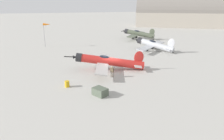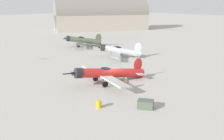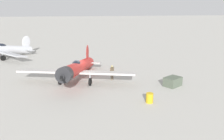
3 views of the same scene
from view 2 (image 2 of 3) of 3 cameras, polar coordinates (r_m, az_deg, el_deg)
ground_plane at (r=36.03m, az=-0.00°, el=-2.76°), size 400.00×400.00×0.00m
airplane_foreground at (r=35.38m, az=-0.75°, el=-0.72°), size 12.35×11.98×3.16m
airplane_mid_apron at (r=52.16m, az=1.66°, el=4.40°), size 10.40×9.25×3.20m
airplane_far_line at (r=65.52m, az=-6.70°, el=6.71°), size 9.62×10.73×3.27m
ground_crew_mechanic at (r=32.91m, az=3.22°, el=-2.75°), size 0.46×0.48×1.62m
equipment_crate at (r=27.57m, az=7.60°, el=-7.70°), size 1.87×2.04×0.90m
fuel_drum at (r=27.51m, az=-3.01°, el=-7.73°), size 0.63×0.63×0.81m
distant_hangar at (r=104.73m, az=-2.56°, el=11.93°), size 38.72×30.05×13.88m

